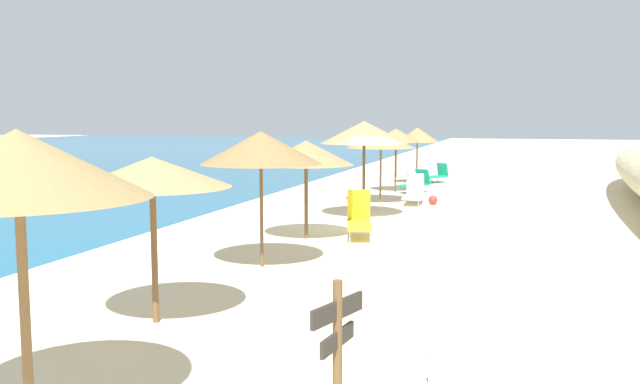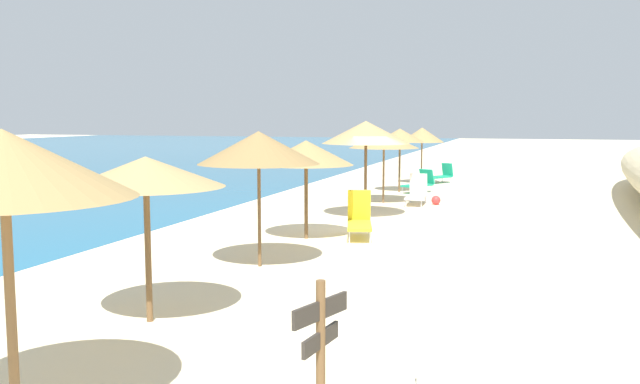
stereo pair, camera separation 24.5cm
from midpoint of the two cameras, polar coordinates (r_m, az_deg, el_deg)
name	(u,v)px [view 2 (the right image)]	position (r m, az deg, el deg)	size (l,w,h in m)	color
ground_plane	(389,228)	(18.80, 6.18, -3.05)	(160.00, 160.00, 0.00)	beige
beach_umbrella_0	(3,165)	(6.98, -24.23, 2.12)	(2.48, 2.48, 2.95)	brown
beach_umbrella_1	(146,172)	(10.22, -13.81, 1.62)	(2.33, 2.33, 2.48)	brown
beach_umbrella_2	(259,148)	(13.72, -4.68, 3.74)	(2.48, 2.48, 2.77)	brown
beach_umbrella_3	(306,153)	(16.89, -0.77, 3.31)	(2.38, 2.38, 2.48)	brown
beach_umbrella_4	(366,132)	(20.48, 4.23, 5.03)	(2.67, 2.67, 2.94)	brown
beach_umbrella_5	(384,141)	(24.17, 5.70, 4.32)	(2.49, 2.49, 2.48)	brown
beach_umbrella_6	(400,135)	(27.77, 7.00, 4.75)	(1.95, 1.95, 2.59)	brown
beach_umbrella_7	(422,135)	(31.40, 8.82, 4.77)	(2.00, 2.00, 2.58)	brown
lounge_chair_0	(441,175)	(31.96, 10.38, 1.42)	(1.51, 1.24, 0.91)	#199972
lounge_chair_1	(420,183)	(27.73, 8.67, 0.76)	(1.61, 1.25, 0.94)	#199972
lounge_chair_2	(359,219)	(17.27, 3.74, -2.29)	(1.69, 0.98, 1.18)	yellow
lounge_chair_3	(417,193)	(23.96, 8.44, -0.08)	(1.40, 0.65, 1.06)	white
wooden_signpost	(321,345)	(6.45, 1.17, -12.79)	(0.81, 0.29, 1.56)	brown
beach_ball	(436,200)	(24.01, 10.04, -0.68)	(0.32, 0.32, 0.32)	red
cooler_box	(442,375)	(8.04, 11.11, -14.86)	(0.48, 0.31, 0.33)	white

